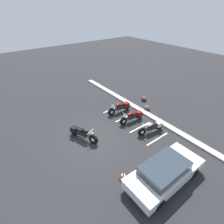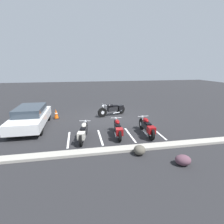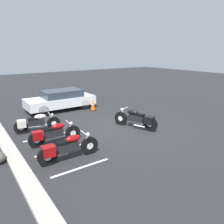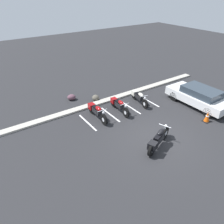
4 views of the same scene
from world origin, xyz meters
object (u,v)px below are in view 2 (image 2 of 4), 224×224
object	(u,v)px
parked_bike_1	(118,128)
car_white	(31,117)
landscape_rock_0	(140,150)
parked_bike_2	(83,132)
traffic_cone	(56,114)
landscape_rock_1	(183,160)
parked_bike_0	(147,127)
motorcycle_black_featured	(113,109)

from	to	relation	value
parked_bike_1	car_white	bearing A→B (deg)	68.64
landscape_rock_0	car_white	bearing A→B (deg)	-40.01
parked_bike_2	landscape_rock_0	size ratio (longest dim) A/B	4.09
parked_bike_2	landscape_rock_0	xyz separation A→B (m)	(-2.31, 1.97, -0.23)
traffic_cone	parked_bike_1	bearing A→B (deg)	131.98
car_white	landscape_rock_1	distance (m)	8.82
landscape_rock_1	landscape_rock_0	bearing A→B (deg)	-38.22
parked_bike_0	car_white	bearing A→B (deg)	70.81
parked_bike_1	landscape_rock_0	size ratio (longest dim) A/B	4.20
landscape_rock_1	parked_bike_0	bearing A→B (deg)	-85.68
parked_bike_0	car_white	size ratio (longest dim) A/B	0.52
parked_bike_1	landscape_rock_1	world-z (taller)	parked_bike_1
motorcycle_black_featured	landscape_rock_0	world-z (taller)	motorcycle_black_featured
landscape_rock_0	parked_bike_2	bearing A→B (deg)	-40.48
parked_bike_2	landscape_rock_1	bearing A→B (deg)	-118.89
motorcycle_black_featured	parked_bike_2	distance (m)	4.90
motorcycle_black_featured	parked_bike_2	xyz separation A→B (m)	(2.39, 4.28, -0.05)
parked_bike_0	parked_bike_2	xyz separation A→B (m)	(3.45, 0.05, -0.03)
parked_bike_2	traffic_cone	xyz separation A→B (m)	(1.81, -4.20, -0.12)
car_white	landscape_rock_1	world-z (taller)	car_white
parked_bike_2	traffic_cone	bearing A→B (deg)	34.02
parked_bike_1	parked_bike_2	distance (m)	1.84
motorcycle_black_featured	traffic_cone	world-z (taller)	motorcycle_black_featured
parked_bike_1	car_white	size ratio (longest dim) A/B	0.50
traffic_cone	parked_bike_2	bearing A→B (deg)	113.26
parked_bike_2	landscape_rock_1	distance (m)	4.79
motorcycle_black_featured	landscape_rock_0	xyz separation A→B (m)	(0.08, 6.25, -0.28)
car_white	landscape_rock_1	xyz separation A→B (m)	(-6.78, 5.62, -0.48)
parked_bike_0	landscape_rock_1	size ratio (longest dim) A/B	3.77
traffic_cone	landscape_rock_1	bearing A→B (deg)	127.11
parked_bike_1	landscape_rock_0	world-z (taller)	parked_bike_1
landscape_rock_0	traffic_cone	distance (m)	7.42
parked_bike_2	car_white	world-z (taller)	car_white
landscape_rock_0	traffic_cone	world-z (taller)	traffic_cone
parked_bike_0	traffic_cone	size ratio (longest dim) A/B	3.23
parked_bike_1	parked_bike_0	bearing A→B (deg)	-89.05
parked_bike_1	parked_bike_2	bearing A→B (deg)	99.62
landscape_rock_1	traffic_cone	bearing A→B (deg)	-52.89
parked_bike_1	traffic_cone	bearing A→B (deg)	46.69
parked_bike_0	car_white	distance (m)	7.02
motorcycle_black_featured	parked_bike_2	bearing A→B (deg)	39.60
parked_bike_1	parked_bike_2	world-z (taller)	parked_bike_1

